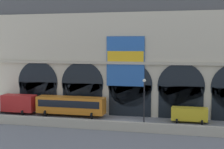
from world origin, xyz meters
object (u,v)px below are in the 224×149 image
at_px(bus_midwest, 71,105).
at_px(box_truck_west, 14,103).
at_px(street_lamp_quayside, 144,98).
at_px(van_mideast, 189,114).

bearing_deg(bus_midwest, box_truck_west, -179.22).
height_order(box_truck_west, street_lamp_quayside, street_lamp_quayside).
relative_size(box_truck_west, street_lamp_quayside, 1.09).
distance_m(box_truck_west, bus_midwest, 9.94).
xyz_separation_m(box_truck_west, van_mideast, (28.36, 0.14, -0.45)).
xyz_separation_m(van_mideast, street_lamp_quayside, (-5.77, -6.26, 3.17)).
relative_size(van_mideast, street_lamp_quayside, 0.75).
distance_m(bus_midwest, street_lamp_quayside, 14.35).
relative_size(bus_midwest, van_mideast, 2.12).
xyz_separation_m(box_truck_west, street_lamp_quayside, (22.58, -6.12, 2.71)).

